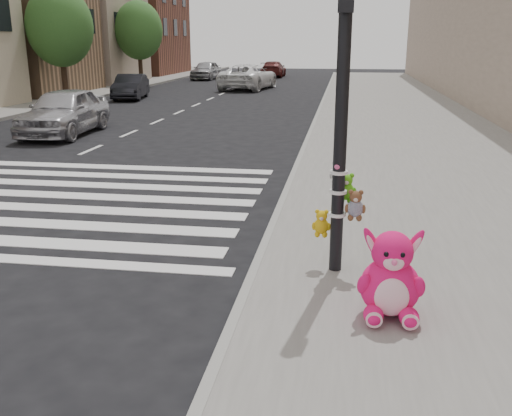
% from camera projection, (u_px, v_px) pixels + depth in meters
% --- Properties ---
extents(ground, '(120.00, 120.00, 0.00)m').
position_uv_depth(ground, '(89.00, 330.00, 6.17)').
color(ground, black).
rests_on(ground, ground).
extents(sidewalk_near, '(7.00, 80.00, 0.14)m').
position_uv_depth(sidewalk_near, '(434.00, 158.00, 14.90)').
color(sidewalk_near, slate).
rests_on(sidewalk_near, ground).
extents(sidewalk_far, '(6.00, 80.00, 0.14)m').
position_uv_depth(sidewalk_far, '(2.00, 105.00, 27.08)').
color(sidewalk_far, slate).
rests_on(sidewalk_far, ground).
extents(curb_edge, '(0.12, 80.00, 0.15)m').
position_uv_depth(curb_edge, '(302.00, 154.00, 15.41)').
color(curb_edge, gray).
rests_on(curb_edge, ground).
extents(bld_far_c, '(6.00, 8.00, 8.00)m').
position_uv_depth(bld_far_c, '(21.00, 22.00, 31.95)').
color(bld_far_c, '#956F4F').
rests_on(bld_far_c, ground).
extents(bld_far_d, '(6.00, 8.00, 10.00)m').
position_uv_depth(bld_far_d, '(89.00, 11.00, 40.20)').
color(bld_far_d, tan).
rests_on(bld_far_d, ground).
extents(bld_far_e, '(6.00, 10.00, 9.00)m').
position_uv_depth(bld_far_e, '(143.00, 23.00, 50.77)').
color(bld_far_e, brown).
rests_on(bld_far_e, ground).
extents(signal_pole, '(0.68, 0.49, 4.00)m').
position_uv_depth(signal_pole, '(342.00, 144.00, 7.01)').
color(signal_pole, black).
rests_on(signal_pole, sidewalk_near).
extents(tree_far_b, '(3.20, 3.20, 5.44)m').
position_uv_depth(tree_far_b, '(60.00, 27.00, 27.63)').
color(tree_far_b, '#382619').
rests_on(tree_far_b, sidewalk_far).
extents(tree_far_c, '(3.20, 3.20, 5.44)m').
position_uv_depth(tree_far_c, '(139.00, 30.00, 38.06)').
color(tree_far_c, '#382619').
rests_on(tree_far_c, sidewalk_far).
extents(pink_bunny, '(0.71, 0.74, 1.01)m').
position_uv_depth(pink_bunny, '(391.00, 280.00, 6.09)').
color(pink_bunny, '#F51469').
rests_on(pink_bunny, sidewalk_near).
extents(red_teddy, '(0.16, 0.15, 0.19)m').
position_uv_depth(red_teddy, '(408.00, 311.00, 6.08)').
color(red_teddy, '#A51023').
rests_on(red_teddy, sidewalk_near).
extents(car_silver_far, '(2.07, 4.60, 1.54)m').
position_uv_depth(car_silver_far, '(64.00, 111.00, 18.77)').
color(car_silver_far, '#B0B0B5').
rests_on(car_silver_far, ground).
extents(car_dark_far, '(2.02, 4.11, 1.30)m').
position_uv_depth(car_dark_far, '(131.00, 87.00, 30.26)').
color(car_dark_far, black).
rests_on(car_dark_far, ground).
extents(car_white_near, '(3.34, 5.94, 1.57)m').
position_uv_depth(car_white_near, '(248.00, 77.00, 36.30)').
color(car_white_near, white).
rests_on(car_white_near, ground).
extents(car_maroon_near, '(1.87, 4.54, 1.32)m').
position_uv_depth(car_maroon_near, '(273.00, 69.00, 48.53)').
color(car_maroon_near, '#501816').
rests_on(car_maroon_near, ground).
extents(car_silver_deep, '(1.92, 4.36, 1.46)m').
position_uv_depth(car_silver_deep, '(206.00, 70.00, 45.40)').
color(car_silver_deep, '#A1A1A5').
rests_on(car_silver_deep, ground).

